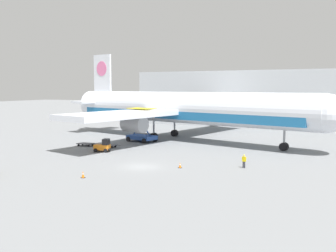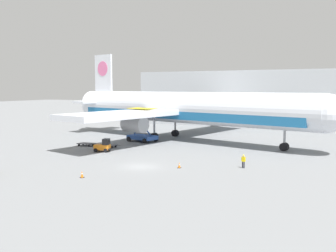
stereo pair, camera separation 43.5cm
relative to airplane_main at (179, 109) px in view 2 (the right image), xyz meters
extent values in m
plane|color=slate|center=(5.47, -24.48, -5.84)|extent=(400.00, 400.00, 0.00)
cube|color=#B2B7BC|center=(22.37, 34.89, 1.16)|extent=(90.00, 18.00, 14.00)
cube|color=slate|center=(22.37, 25.79, -1.99)|extent=(88.20, 0.20, 4.90)
cylinder|color=silver|center=(0.77, -0.19, 0.26)|extent=(51.86, 18.21, 5.80)
cube|color=#1E669E|center=(0.77, -0.19, -1.04)|extent=(47.79, 17.09, 1.45)
sphere|color=silver|center=(26.00, -6.48, 0.26)|extent=(5.68, 5.68, 5.68)
cone|color=silver|center=(-24.46, 6.10, 0.26)|extent=(7.52, 6.89, 5.51)
cube|color=silver|center=(-20.42, 5.09, 7.16)|extent=(5.15, 1.69, 8.00)
cylinder|color=pink|center=(-20.42, 5.09, 8.12)|extent=(3.24, 1.31, 3.20)
cube|color=silver|center=(-21.43, 5.34, 0.84)|extent=(6.64, 13.48, 0.50)
cube|color=silver|center=(-1.75, 0.44, -0.46)|extent=(19.38, 48.51, 0.90)
cylinder|color=#9EA0A5|center=(-4.19, -9.34, -2.26)|extent=(4.75, 3.73, 2.80)
cylinder|color=#9EA0A5|center=(0.69, 10.22, -2.26)|extent=(4.75, 3.73, 2.80)
cylinder|color=#9EA0A5|center=(19.94, -4.97, -3.19)|extent=(0.36, 0.36, 4.00)
cylinder|color=black|center=(19.94, -4.97, -5.19)|extent=(1.48, 1.19, 1.30)
cylinder|color=#9EA0A5|center=(-4.04, -2.29, -3.19)|extent=(0.36, 0.36, 4.00)
cylinder|color=black|center=(-4.04, -2.29, -5.19)|extent=(1.48, 1.19, 1.30)
cylinder|color=#9EA0A5|center=(-2.49, 3.92, -3.19)|extent=(0.36, 0.36, 4.00)
cylinder|color=black|center=(-2.49, 3.92, -5.19)|extent=(1.48, 1.19, 1.30)
cube|color=#284C99|center=(-4.94, -5.34, -5.04)|extent=(5.77, 4.17, 0.70)
cube|color=#B2B2B7|center=(-4.94, -5.34, -0.34)|extent=(5.48, 3.96, 0.30)
cube|color=yellow|center=(-4.94, -5.34, 0.21)|extent=(5.48, 3.96, 0.08)
cube|color=#284C99|center=(-4.94, -5.34, -2.52)|extent=(4.19, 1.19, 4.46)
cube|color=#284C99|center=(-4.94, -5.34, -2.52)|extent=(4.19, 1.19, 4.46)
cylinder|color=black|center=(-2.68, -4.36, -5.39)|extent=(0.96, 0.57, 0.90)
cylinder|color=black|center=(-3.41, -7.27, -5.39)|extent=(0.96, 0.57, 0.90)
cylinder|color=black|center=(-6.46, -3.41, -5.39)|extent=(0.96, 0.57, 0.90)
cylinder|color=black|center=(-7.19, -6.32, -5.39)|extent=(0.96, 0.57, 0.90)
cube|color=orange|center=(-5.28, -17.41, -5.14)|extent=(2.58, 1.93, 0.80)
cube|color=black|center=(-4.65, -17.24, -4.29)|extent=(1.18, 1.42, 0.90)
cube|color=black|center=(-4.09, -17.10, -5.42)|extent=(0.47, 1.26, 0.24)
cylinder|color=black|center=(-4.67, -16.53, -5.54)|extent=(0.64, 0.38, 0.60)
cylinder|color=black|center=(-4.33, -17.88, -5.54)|extent=(0.64, 0.38, 0.60)
cylinder|color=black|center=(-6.23, -16.93, -5.54)|extent=(0.64, 0.38, 0.60)
cylinder|color=black|center=(-5.89, -18.28, -5.54)|extent=(0.64, 0.38, 0.60)
cube|color=#56565B|center=(-11.06, -13.83, -5.42)|extent=(2.93, 1.75, 0.12)
cube|color=#56565B|center=(-9.22, -13.66, -5.42)|extent=(0.90, 0.16, 0.08)
cylinder|color=black|center=(-10.14, -13.11, -5.66)|extent=(0.37, 0.18, 0.36)
cylinder|color=black|center=(-10.02, -14.38, -5.66)|extent=(0.37, 0.18, 0.36)
cylinder|color=black|center=(-12.09, -13.29, -5.66)|extent=(0.37, 0.18, 0.36)
cylinder|color=black|center=(-11.98, -14.56, -5.66)|extent=(0.37, 0.18, 0.36)
cube|color=#56565B|center=(-6.80, -13.48, -5.42)|extent=(2.93, 1.75, 0.12)
cube|color=#56565B|center=(-4.96, -13.30, -5.42)|extent=(0.90, 0.16, 0.08)
cylinder|color=black|center=(-5.88, -12.75, -5.66)|extent=(0.37, 0.18, 0.36)
cylinder|color=black|center=(-5.77, -14.02, -5.66)|extent=(0.37, 0.18, 0.36)
cylinder|color=black|center=(-7.84, -12.93, -5.66)|extent=(0.37, 0.18, 0.36)
cylinder|color=black|center=(-7.72, -14.20, -5.66)|extent=(0.37, 0.18, 0.36)
cylinder|color=black|center=(17.11, -19.96, -5.44)|extent=(0.14, 0.14, 0.80)
cylinder|color=black|center=(17.30, -20.01, -5.44)|extent=(0.14, 0.14, 0.80)
cube|color=yellow|center=(17.21, -19.98, -4.74)|extent=(0.40, 0.30, 0.60)
cylinder|color=yellow|center=(16.97, -19.92, -4.71)|extent=(0.09, 0.09, 0.54)
cylinder|color=yellow|center=(17.44, -20.04, -4.71)|extent=(0.09, 0.09, 0.54)
sphere|color=#DBB28E|center=(17.21, -19.98, -4.33)|extent=(0.22, 0.22, 0.22)
sphere|color=yellow|center=(17.21, -19.98, -4.28)|extent=(0.21, 0.21, 0.21)
cube|color=black|center=(2.45, -32.25, -5.82)|extent=(0.40, 0.40, 0.04)
cone|color=orange|center=(2.45, -32.25, -5.44)|extent=(0.32, 0.32, 0.72)
cylinder|color=white|center=(2.45, -32.25, -5.40)|extent=(0.19, 0.19, 0.10)
cube|color=black|center=(10.09, -23.19, -5.82)|extent=(0.40, 0.40, 0.04)
cone|color=orange|center=(10.09, -23.19, -5.48)|extent=(0.32, 0.32, 0.65)
cylinder|color=white|center=(10.09, -23.19, -5.44)|extent=(0.19, 0.19, 0.09)
camera|label=1|loc=(27.45, -64.66, 3.91)|focal=40.00mm
camera|label=2|loc=(27.85, -64.48, 3.91)|focal=40.00mm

